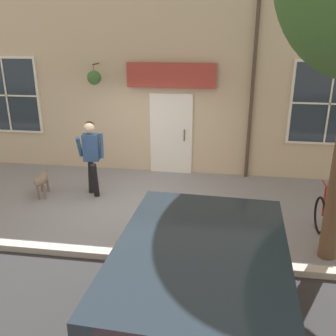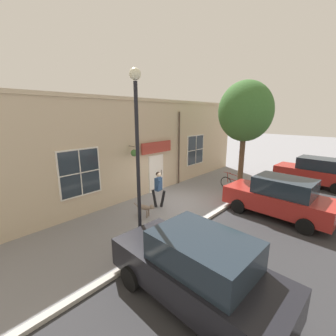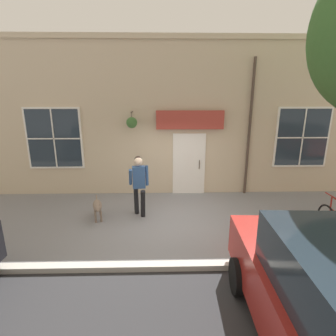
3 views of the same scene
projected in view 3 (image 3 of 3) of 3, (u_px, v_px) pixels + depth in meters
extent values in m
plane|color=gray|center=(172.00, 222.00, 7.12)|extent=(90.00, 90.00, 0.00)
cube|color=#B2ADA3|center=(176.00, 266.00, 5.18)|extent=(0.20, 28.00, 0.12)
cube|color=#C6B293|center=(170.00, 121.00, 8.72)|extent=(0.30, 18.00, 4.96)
cube|color=#C6B293|center=(170.00, 37.00, 8.03)|extent=(0.42, 18.00, 0.16)
cube|color=white|center=(189.00, 164.00, 8.95)|extent=(0.10, 1.10, 2.10)
cube|color=#232D38|center=(189.00, 166.00, 8.94)|extent=(0.03, 0.90, 1.90)
cylinder|color=#47382D|center=(199.00, 165.00, 8.87)|extent=(0.03, 0.03, 0.30)
cube|color=#AD3D33|center=(190.00, 120.00, 8.45)|extent=(0.08, 2.20, 0.60)
cylinder|color=#47382D|center=(250.00, 129.00, 8.62)|extent=(0.09, 0.09, 4.47)
cylinder|color=#47382D|center=(132.00, 112.00, 8.23)|extent=(0.44, 0.04, 0.04)
cylinder|color=#47382D|center=(132.00, 118.00, 8.10)|extent=(0.01, 0.01, 0.34)
cone|color=#2D2823|center=(132.00, 126.00, 8.16)|extent=(0.32, 0.32, 0.18)
sphere|color=#3D6B33|center=(132.00, 123.00, 8.14)|extent=(0.34, 0.34, 0.34)
cube|color=white|center=(54.00, 138.00, 8.61)|extent=(0.08, 1.82, 2.02)
cube|color=#232D38|center=(54.00, 139.00, 8.58)|extent=(0.03, 1.70, 1.90)
cube|color=white|center=(54.00, 139.00, 8.56)|extent=(0.04, 0.04, 1.90)
cube|color=white|center=(54.00, 139.00, 8.56)|extent=(0.04, 1.70, 0.04)
cube|color=white|center=(302.00, 137.00, 8.80)|extent=(0.08, 1.82, 2.02)
cube|color=#232D38|center=(302.00, 138.00, 8.77)|extent=(0.03, 1.70, 1.90)
cube|color=white|center=(303.00, 138.00, 8.75)|extent=(0.04, 0.04, 1.90)
cube|color=white|center=(303.00, 138.00, 8.75)|extent=(0.04, 1.70, 0.04)
cylinder|color=black|center=(143.00, 204.00, 7.25)|extent=(0.32, 0.18, 0.84)
cylinder|color=black|center=(136.00, 199.00, 7.57)|extent=(0.32, 0.18, 0.84)
cube|color=#2D4C7A|center=(139.00, 177.00, 7.22)|extent=(0.27, 0.37, 0.61)
sphere|color=beige|center=(138.00, 161.00, 7.07)|extent=(0.23, 0.23, 0.23)
sphere|color=black|center=(138.00, 160.00, 7.10)|extent=(0.22, 0.22, 0.22)
cylinder|color=#2D4C7A|center=(147.00, 175.00, 7.29)|extent=(0.17, 0.11, 0.57)
cylinder|color=#2D4C7A|center=(130.00, 177.00, 7.07)|extent=(0.34, 0.14, 0.52)
ellipsoid|color=#7F6B5B|center=(97.00, 205.00, 7.18)|extent=(0.72, 0.41, 0.22)
cylinder|color=#7F6B5B|center=(101.00, 216.00, 7.08)|extent=(0.06, 0.06, 0.31)
cylinder|color=#7F6B5B|center=(96.00, 217.00, 7.04)|extent=(0.06, 0.06, 0.31)
cylinder|color=#7F6B5B|center=(100.00, 210.00, 7.45)|extent=(0.06, 0.06, 0.31)
cylinder|color=#7F6B5B|center=(95.00, 211.00, 7.41)|extent=(0.06, 0.06, 0.31)
sphere|color=#7F6B5B|center=(98.00, 208.00, 6.79)|extent=(0.18, 0.18, 0.18)
cone|color=#7F6B5B|center=(98.00, 211.00, 6.69)|extent=(0.12, 0.11, 0.09)
cone|color=#7F6B5B|center=(100.00, 205.00, 6.79)|extent=(0.06, 0.06, 0.07)
cone|color=#7F6B5B|center=(96.00, 205.00, 6.76)|extent=(0.06, 0.06, 0.07)
cylinder|color=#7F6B5B|center=(97.00, 198.00, 7.55)|extent=(0.21, 0.09, 0.14)
torus|color=black|center=(326.00, 218.00, 6.59)|extent=(0.70, 0.05, 0.70)
cylinder|color=maroon|center=(331.00, 208.00, 6.43)|extent=(0.07, 0.05, 0.58)
cylinder|color=maroon|center=(331.00, 196.00, 6.38)|extent=(0.46, 0.03, 0.03)
cylinder|color=black|center=(237.00, 276.00, 4.50)|extent=(0.63, 0.21, 0.62)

